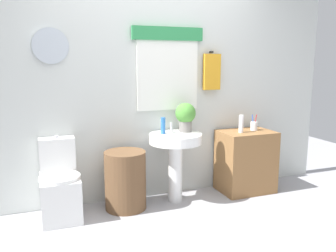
% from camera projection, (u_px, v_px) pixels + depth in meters
% --- Properties ---
extents(ground_plane, '(8.00, 8.00, 0.00)m').
position_uv_depth(ground_plane, '(192.00, 240.00, 2.97)').
color(ground_plane, '#A3A3A8').
extents(back_wall, '(4.40, 0.18, 2.60)m').
position_uv_depth(back_wall, '(150.00, 80.00, 3.79)').
color(back_wall, silver).
rests_on(back_wall, ground_plane).
extents(toilet, '(0.38, 0.51, 0.78)m').
position_uv_depth(toilet, '(60.00, 187.00, 3.38)').
color(toilet, white).
rests_on(toilet, ground_plane).
extents(laundry_hamper, '(0.42, 0.42, 0.60)m').
position_uv_depth(laundry_hamper, '(125.00, 180.00, 3.57)').
color(laundry_hamper, brown).
rests_on(laundry_hamper, ground_plane).
extents(pedestal_sink, '(0.56, 0.56, 0.75)m').
position_uv_depth(pedestal_sink, '(175.00, 149.00, 3.71)').
color(pedestal_sink, white).
rests_on(pedestal_sink, ground_plane).
extents(faucet, '(0.03, 0.03, 0.10)m').
position_uv_depth(faucet, '(171.00, 127.00, 3.78)').
color(faucet, silver).
rests_on(faucet, pedestal_sink).
extents(wooden_cabinet, '(0.60, 0.44, 0.71)m').
position_uv_depth(wooden_cabinet, '(246.00, 161.00, 4.06)').
color(wooden_cabinet, olive).
rests_on(wooden_cabinet, ground_plane).
extents(soap_bottle, '(0.05, 0.05, 0.17)m').
position_uv_depth(soap_bottle, '(163.00, 126.00, 3.67)').
color(soap_bottle, '#2D6BB7').
rests_on(soap_bottle, pedestal_sink).
extents(potted_plant, '(0.22, 0.22, 0.31)m').
position_uv_depth(potted_plant, '(186.00, 115.00, 3.75)').
color(potted_plant, slate).
rests_on(potted_plant, pedestal_sink).
extents(lotion_bottle, '(0.05, 0.05, 0.20)m').
position_uv_depth(lotion_bottle, '(241.00, 124.00, 3.90)').
color(lotion_bottle, white).
rests_on(lotion_bottle, wooden_cabinet).
extents(toothbrush_cup, '(0.08, 0.08, 0.18)m').
position_uv_depth(toothbrush_cup, '(254.00, 126.00, 4.04)').
color(toothbrush_cup, silver).
rests_on(toothbrush_cup, wooden_cabinet).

